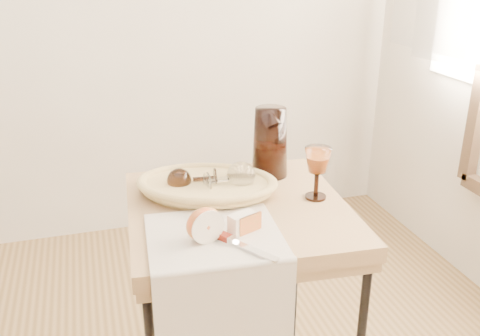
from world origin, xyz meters
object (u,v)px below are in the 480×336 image
object	(u,v)px
pitcher	(270,142)
tea_towel	(214,236)
side_table	(238,318)
goblet_lying_b	(227,178)
apple_half	(204,224)
table_knife	(236,241)
bread_basket	(207,187)
goblet_lying_a	(195,179)
wine_goblet	(317,173)

from	to	relation	value
pitcher	tea_towel	bearing A→B (deg)	-142.71
side_table	goblet_lying_b	bearing A→B (deg)	101.16
apple_half	table_knife	xyz separation A→B (m)	(0.07, -0.05, -0.03)
bread_basket	table_knife	world-z (taller)	bread_basket
goblet_lying_a	pitcher	world-z (taller)	pitcher
side_table	pitcher	world-z (taller)	pitcher
pitcher	apple_half	bearing A→B (deg)	-144.42
pitcher	goblet_lying_b	bearing A→B (deg)	-161.09
goblet_lying_b	pitcher	world-z (taller)	pitcher
tea_towel	table_knife	bearing A→B (deg)	-53.11
apple_half	goblet_lying_a	bearing A→B (deg)	67.46
bread_basket	goblet_lying_b	size ratio (longest dim) A/B	2.63
goblet_lying_b	wine_goblet	world-z (taller)	wine_goblet
table_knife	tea_towel	bearing A→B (deg)	179.24
side_table	wine_goblet	bearing A→B (deg)	-5.01
tea_towel	apple_half	distance (m)	0.06
apple_half	tea_towel	bearing A→B (deg)	11.52
tea_towel	wine_goblet	xyz separation A→B (m)	(0.34, 0.14, 0.08)
tea_towel	goblet_lying_b	xyz separation A→B (m)	(0.09, 0.23, 0.05)
side_table	pitcher	bearing A→B (deg)	49.20
side_table	bread_basket	distance (m)	0.43
side_table	goblet_lying_b	world-z (taller)	goblet_lying_b
wine_goblet	table_knife	bearing A→B (deg)	-146.37
goblet_lying_a	apple_half	world-z (taller)	apple_half
bread_basket	wine_goblet	size ratio (longest dim) A/B	2.33
bread_basket	wine_goblet	bearing A→B (deg)	0.30
tea_towel	goblet_lying_a	world-z (taller)	goblet_lying_a
pitcher	table_knife	distance (m)	0.47
bread_basket	apple_half	bearing A→B (deg)	-83.95
side_table	table_knife	xyz separation A→B (m)	(-0.07, -0.22, 0.40)
apple_half	side_table	bearing A→B (deg)	36.55
goblet_lying_a	pitcher	size ratio (longest dim) A/B	0.44
goblet_lying_b	pitcher	bearing A→B (deg)	25.66
bread_basket	wine_goblet	world-z (taller)	wine_goblet
tea_towel	goblet_lying_a	distance (m)	0.27
side_table	wine_goblet	size ratio (longest dim) A/B	4.96
tea_towel	goblet_lying_a	bearing A→B (deg)	92.58
goblet_lying_b	table_knife	bearing A→B (deg)	-109.16
tea_towel	apple_half	world-z (taller)	apple_half
side_table	goblet_lying_a	world-z (taller)	goblet_lying_a
bread_basket	table_knife	distance (m)	0.31
bread_basket	table_knife	size ratio (longest dim) A/B	1.60
goblet_lying_b	tea_towel	bearing A→B (deg)	-120.64
bread_basket	pitcher	xyz separation A→B (m)	(0.23, 0.09, 0.09)
goblet_lying_a	side_table	bearing A→B (deg)	139.87
tea_towel	pitcher	xyz separation A→B (m)	(0.27, 0.34, 0.11)
tea_towel	side_table	bearing A→B (deg)	59.98
pitcher	wine_goblet	bearing A→B (deg)	-85.69
bread_basket	goblet_lying_b	distance (m)	0.07
goblet_lying_b	side_table	bearing A→B (deg)	-86.88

